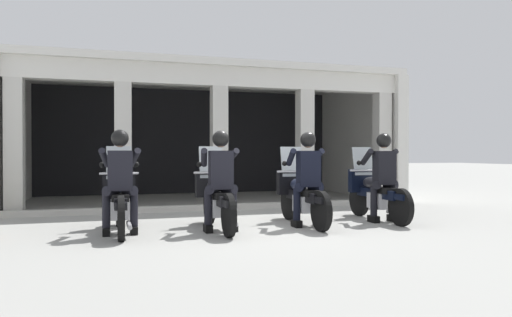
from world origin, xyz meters
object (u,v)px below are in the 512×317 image
object	(u,v)px
motorcycle_center_right	(301,195)
police_officer_far_right	(383,170)
police_officer_center_right	(308,171)
motorcycle_far_right	(375,193)
motorcycle_center_left	(217,198)
motorcycle_far_left	(120,200)
police_officer_center_left	(220,172)
police_officer_far_left	(120,173)

from	to	relation	value
motorcycle_center_right	police_officer_far_right	bearing A→B (deg)	-14.57
police_officer_center_right	motorcycle_far_right	bearing A→B (deg)	6.59
motorcycle_center_left	motorcycle_far_right	distance (m)	3.03
police_officer_center_right	motorcycle_far_right	xyz separation A→B (m)	(1.51, 0.39, -0.44)
motorcycle_center_left	motorcycle_far_right	size ratio (longest dim) A/B	1.00
motorcycle_center_right	motorcycle_far_right	size ratio (longest dim) A/B	1.00
motorcycle_far_right	police_officer_far_right	distance (m)	0.52
motorcycle_far_left	police_officer_center_left	world-z (taller)	police_officer_center_left
motorcycle_center_right	motorcycle_far_right	bearing A→B (deg)	-3.85
police_officer_center_left	police_officer_center_right	world-z (taller)	same
police_officer_far_left	motorcycle_center_left	xyz separation A→B (m)	(1.51, 0.12, -0.44)
motorcycle_center_right	motorcycle_far_right	distance (m)	1.51
police_officer_far_left	motorcycle_center_right	xyz separation A→B (m)	(3.02, 0.19, -0.44)
motorcycle_far_left	police_officer_center_right	size ratio (longest dim) A/B	1.29
police_officer_far_left	police_officer_center_right	distance (m)	3.02
motorcycle_far_left	police_officer_far_right	bearing A→B (deg)	-19.42
police_officer_far_left	police_officer_far_right	bearing A→B (deg)	-15.84
police_officer_center_right	police_officer_far_right	size ratio (longest dim) A/B	1.00
motorcycle_center_left	police_officer_far_right	size ratio (longest dim) A/B	1.29
motorcycle_far_left	police_officer_far_left	size ratio (longest dim) A/B	1.29
police_officer_far_left	motorcycle_center_right	size ratio (longest dim) A/B	0.78
motorcycle_center_left	motorcycle_center_right	bearing A→B (deg)	-10.46
motorcycle_center_left	motorcycle_center_right	xyz separation A→B (m)	(1.51, 0.07, 0.00)
motorcycle_far_left	motorcycle_far_right	distance (m)	4.53
police_officer_far_left	police_officer_center_right	world-z (taller)	same
motorcycle_center_right	police_officer_far_right	world-z (taller)	police_officer_far_right
motorcycle_center_left	motorcycle_far_right	bearing A→B (deg)	-9.89
police_officer_center_right	police_officer_far_right	xyz separation A→B (m)	(1.51, 0.10, 0.00)
motorcycle_far_left	motorcycle_far_right	world-z (taller)	same
police_officer_far_left	motorcycle_far_left	bearing A→B (deg)	73.72
motorcycle_far_right	motorcycle_center_right	bearing A→B (deg)	166.90
motorcycle_center_right	police_officer_far_right	distance (m)	1.58
motorcycle_center_right	police_officer_center_right	size ratio (longest dim) A/B	1.29
police_officer_far_left	police_officer_center_left	bearing A→B (deg)	-22.14
motorcycle_far_left	police_officer_far_left	xyz separation A→B (m)	(-0.00, -0.28, 0.44)
police_officer_far_left	motorcycle_center_right	bearing A→B (deg)	-12.33
police_officer_center_left	motorcycle_center_right	distance (m)	1.61
motorcycle_center_left	police_officer_center_left	bearing A→B (deg)	-103.49
motorcycle_far_left	police_officer_far_left	world-z (taller)	police_officer_far_left
police_officer_far_left	motorcycle_center_right	distance (m)	3.06
police_officer_far_left	motorcycle_center_left	bearing A→B (deg)	-11.42
police_officer_far_right	motorcycle_center_left	bearing A→B (deg)	160.96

